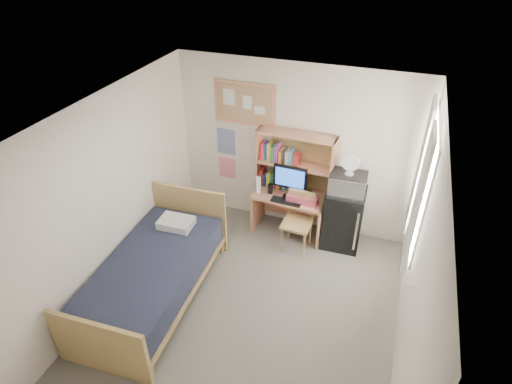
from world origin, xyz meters
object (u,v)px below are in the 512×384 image
(bulletin_board, at_px, (245,104))
(monitor, at_px, (290,182))
(desk_chair, at_px, (297,223))
(bed, at_px, (153,279))
(desk, at_px, (289,214))
(desk_fan, at_px, (350,165))
(speaker_right, at_px, (309,196))
(mini_fridge, at_px, (343,218))
(speaker_left, at_px, (270,189))
(microwave, at_px, (348,183))

(bulletin_board, height_order, monitor, bulletin_board)
(desk_chair, distance_m, bed, 2.16)
(monitor, bearing_deg, bed, -121.67)
(desk, height_order, desk_fan, desk_fan)
(monitor, height_order, desk_fan, desk_fan)
(monitor, bearing_deg, speaker_right, 0.00)
(mini_fridge, relative_size, monitor, 1.75)
(bed, xyz_separation_m, monitor, (1.26, 1.86, 0.64))
(mini_fridge, distance_m, speaker_left, 1.16)
(speaker_left, bearing_deg, desk, 11.31)
(mini_fridge, height_order, speaker_right, mini_fridge)
(desk_chair, distance_m, speaker_right, 0.42)
(speaker_left, bearing_deg, bulletin_board, 150.18)
(speaker_left, xyz_separation_m, desk_fan, (1.12, 0.03, 0.61))
(desk_chair, bearing_deg, bed, -131.07)
(mini_fridge, relative_size, speaker_left, 5.88)
(mini_fridge, distance_m, bed, 2.84)
(speaker_right, relative_size, microwave, 0.35)
(speaker_left, xyz_separation_m, speaker_right, (0.60, -0.03, 0.01))
(bed, height_order, speaker_left, speaker_left)
(desk, distance_m, mini_fridge, 0.83)
(speaker_right, bearing_deg, bulletin_board, 164.87)
(speaker_left, bearing_deg, speaker_right, 0.00)
(mini_fridge, height_order, desk_fan, desk_fan)
(bulletin_board, height_order, mini_fridge, bulletin_board)
(monitor, bearing_deg, speaker_left, -180.00)
(speaker_right, bearing_deg, speaker_left, -180.00)
(desk_chair, distance_m, monitor, 0.61)
(bulletin_board, xyz_separation_m, desk, (0.82, -0.28, -1.58))
(desk_chair, bearing_deg, microwave, 30.13)
(bulletin_board, xyz_separation_m, desk_fan, (1.64, -0.30, -0.55))
(monitor, distance_m, microwave, 0.83)
(desk, bearing_deg, bed, -120.89)
(desk_chair, bearing_deg, speaker_left, 151.96)
(desk, distance_m, desk_fan, 1.31)
(bulletin_board, bearing_deg, speaker_left, -32.38)
(desk, distance_m, bed, 2.30)
(desk, relative_size, speaker_right, 6.20)
(speaker_right, distance_m, desk_fan, 0.79)
(desk, height_order, microwave, microwave)
(speaker_right, bearing_deg, monitor, -180.00)
(desk_chair, xyz_separation_m, speaker_left, (-0.51, 0.29, 0.31))
(bulletin_board, bearing_deg, desk, -19.02)
(bulletin_board, height_order, desk_fan, bulletin_board)
(monitor, height_order, microwave, microwave)
(desk, relative_size, microwave, 2.19)
(mini_fridge, height_order, speaker_left, mini_fridge)
(bulletin_board, distance_m, bed, 2.76)
(desk_fan, bearing_deg, bulletin_board, 167.92)
(bulletin_board, bearing_deg, desk_chair, -31.23)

